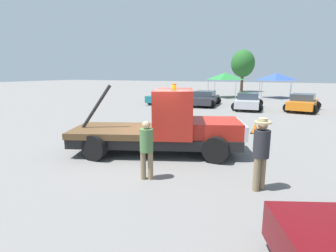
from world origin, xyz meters
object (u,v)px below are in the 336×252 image
at_px(person_near_truck, 261,148).
at_px(parked_car_silver, 248,101).
at_px(traffic_cone, 255,128).
at_px(parked_car_charcoal, 205,98).
at_px(canopy_tent_green, 225,76).
at_px(tow_truck, 166,127).
at_px(parked_car_orange, 303,103).
at_px(person_at_hood, 147,146).
at_px(tree_left, 243,64).
at_px(canopy_tent_blue, 276,77).
at_px(parked_car_teal, 166,97).

bearing_deg(person_near_truck, parked_car_silver, 131.11).
height_order(person_near_truck, traffic_cone, person_near_truck).
height_order(parked_car_charcoal, canopy_tent_green, canopy_tent_green).
distance_m(person_near_truck, canopy_tent_green, 26.03).
bearing_deg(tow_truck, traffic_cone, 39.88).
bearing_deg(parked_car_orange, traffic_cone, 174.73).
relative_size(person_near_truck, person_at_hood, 1.12).
height_order(tree_left, traffic_cone, tree_left).
bearing_deg(canopy_tent_blue, person_near_truck, -88.88).
bearing_deg(parked_car_teal, parked_car_silver, -89.13).
bearing_deg(person_near_truck, person_at_hood, -136.42).
relative_size(canopy_tent_blue, tree_left, 0.52).
bearing_deg(parked_car_teal, parked_car_charcoal, -85.19).
bearing_deg(tow_truck, canopy_tent_green, 76.76).
xyz_separation_m(person_at_hood, parked_car_teal, (-7.06, 17.14, -0.31)).
height_order(parked_car_silver, traffic_cone, parked_car_silver).
height_order(parked_car_orange, traffic_cone, parked_car_orange).
bearing_deg(parked_car_charcoal, person_near_truck, -163.98).
xyz_separation_m(parked_car_charcoal, traffic_cone, (5.33, -9.87, -0.39)).
xyz_separation_m(person_near_truck, canopy_tent_blue, (-0.53, 26.95, 1.40)).
relative_size(tow_truck, parked_car_teal, 1.29).
relative_size(canopy_tent_blue, traffic_cone, 6.14).
height_order(parked_car_silver, tree_left, tree_left).
bearing_deg(parked_car_silver, person_near_truck, -175.87).
xyz_separation_m(parked_car_charcoal, canopy_tent_blue, (5.55, 10.51, 1.84)).
relative_size(tow_truck, traffic_cone, 11.81).
bearing_deg(parked_car_orange, parked_car_teal, 97.90).
bearing_deg(traffic_cone, parked_car_orange, 75.08).
bearing_deg(parked_car_orange, parked_car_charcoal, 98.17).
distance_m(canopy_tent_green, canopy_tent_blue, 5.90).
bearing_deg(canopy_tent_blue, person_at_hood, -94.98).
xyz_separation_m(parked_car_silver, tree_left, (-3.56, 20.75, 3.69)).
distance_m(parked_car_orange, canopy_tent_green, 12.20).
height_order(tow_truck, parked_car_orange, tow_truck).
xyz_separation_m(tow_truck, person_at_hood, (0.52, -2.47, -0.03)).
relative_size(person_at_hood, parked_car_teal, 0.33).
xyz_separation_m(person_near_truck, parked_car_orange, (1.83, 16.24, -0.44)).
bearing_deg(person_at_hood, parked_car_charcoal, -10.07).
bearing_deg(parked_car_charcoal, parked_car_orange, -95.72).
bearing_deg(tree_left, parked_car_teal, -101.90).
distance_m(person_near_truck, parked_car_orange, 16.35).
distance_m(parked_car_charcoal, parked_car_silver, 3.91).
bearing_deg(parked_car_charcoal, person_at_hood, -173.74).
distance_m(tow_truck, tree_left, 34.80).
relative_size(person_near_truck, tree_left, 0.29).
relative_size(canopy_tent_green, canopy_tent_blue, 0.97).
xyz_separation_m(parked_car_orange, canopy_tent_green, (-8.00, 9.00, 1.89)).
relative_size(tow_truck, parked_car_orange, 1.41).
xyz_separation_m(tow_truck, parked_car_silver, (1.22, 13.82, -0.33)).
xyz_separation_m(tow_truck, traffic_cone, (2.70, 4.64, -0.73)).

